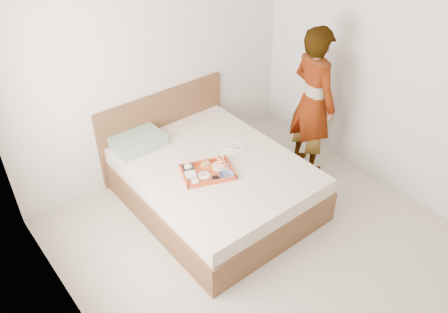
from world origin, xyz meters
TOP-DOWN VIEW (x-y plane):
  - ground at (0.00, 0.00)m, footprint 3.50×4.00m
  - wall_back at (0.00, 2.00)m, footprint 3.50×0.01m
  - wall_left at (-1.75, 0.00)m, footprint 0.01×4.00m
  - wall_right at (1.75, 0.00)m, footprint 0.01×4.00m
  - bed at (0.00, 1.00)m, footprint 1.65×2.00m
  - headboard at (0.00, 1.97)m, footprint 1.65×0.06m
  - pillow at (-0.45, 1.76)m, footprint 0.54×0.37m
  - tray at (-0.16, 0.90)m, footprint 0.61×0.53m
  - prawn_plate at (0.01, 0.90)m, footprint 0.23×0.23m
  - navy_bowl_big at (-0.05, 0.74)m, footprint 0.19×0.19m
  - sauce_dish at (-0.17, 0.76)m, footprint 0.10×0.10m
  - meat_plate at (-0.22, 0.89)m, footprint 0.16×0.16m
  - bread_plate at (-0.10, 1.00)m, footprint 0.16×0.16m
  - salad_bowl at (-0.27, 1.07)m, footprint 0.14×0.14m
  - plastic_tub at (-0.33, 0.95)m, footprint 0.13×0.12m
  - cheese_round at (-0.35, 0.84)m, footprint 0.10×0.10m
  - dinner_plate at (0.33, 1.10)m, footprint 0.33×0.33m
  - person at (1.29, 0.85)m, footprint 0.50×0.69m

SIDE VIEW (x-z plane):
  - ground at x=0.00m, z-range -0.01..0.01m
  - bed at x=0.00m, z-range 0.00..0.53m
  - headboard at x=0.00m, z-range 0.00..0.95m
  - dinner_plate at x=0.33m, z-range 0.53..0.54m
  - meat_plate at x=-0.22m, z-range 0.54..0.55m
  - bread_plate at x=-0.10m, z-range 0.54..0.55m
  - prawn_plate at x=0.01m, z-range 0.54..0.55m
  - tray at x=-0.16m, z-range 0.53..0.58m
  - cheese_round at x=-0.35m, z-range 0.54..0.57m
  - sauce_dish at x=-0.17m, z-range 0.54..0.57m
  - salad_bowl at x=-0.27m, z-range 0.54..0.58m
  - navy_bowl_big at x=-0.05m, z-range 0.54..0.58m
  - plastic_tub at x=-0.33m, z-range 0.54..0.59m
  - pillow at x=-0.45m, z-range 0.53..0.66m
  - person at x=1.29m, z-range 0.00..1.74m
  - wall_back at x=0.00m, z-range 0.00..2.60m
  - wall_left at x=-1.75m, z-range 0.00..2.60m
  - wall_right at x=1.75m, z-range 0.00..2.60m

